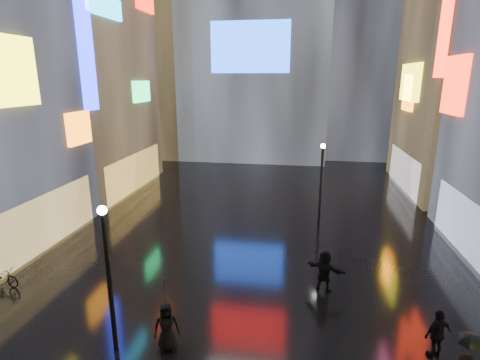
% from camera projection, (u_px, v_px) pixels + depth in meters
% --- Properties ---
extents(ground, '(140.00, 140.00, 0.00)m').
position_uv_depth(ground, '(260.00, 223.00, 23.98)').
color(ground, black).
rests_on(ground, ground).
extents(building_left_far, '(10.28, 12.00, 22.00)m').
position_uv_depth(building_left_far, '(67.00, 52.00, 29.28)').
color(building_left_far, black).
rests_on(building_left_far, ground).
extents(tower_flank_right, '(12.00, 12.00, 34.00)m').
position_uv_depth(tower_flank_right, '(364.00, 6.00, 42.92)').
color(tower_flank_right, black).
rests_on(tower_flank_right, ground).
extents(tower_flank_left, '(10.00, 10.00, 26.00)m').
position_uv_depth(tower_flank_left, '(163.00, 43.00, 43.69)').
color(tower_flank_left, black).
rests_on(tower_flank_left, ground).
extents(lamp_near, '(0.30, 0.30, 5.20)m').
position_uv_depth(lamp_near, '(108.00, 272.00, 11.99)').
color(lamp_near, black).
rests_on(lamp_near, ground).
extents(lamp_far, '(0.30, 0.30, 5.20)m').
position_uv_depth(lamp_far, '(321.00, 180.00, 22.89)').
color(lamp_far, black).
rests_on(lamp_far, ground).
extents(pedestrian_3, '(1.09, 0.83, 1.72)m').
position_uv_depth(pedestrian_3, '(438.00, 334.00, 12.26)').
color(pedestrian_3, black).
rests_on(pedestrian_3, ground).
extents(pedestrian_4, '(1.00, 0.83, 1.75)m').
position_uv_depth(pedestrian_4, '(167.00, 326.00, 12.61)').
color(pedestrian_4, black).
rests_on(pedestrian_4, ground).
extents(pedestrian_5, '(1.81, 1.20, 1.87)m').
position_uv_depth(pedestrian_5, '(324.00, 271.00, 16.12)').
color(pedestrian_5, black).
rests_on(pedestrian_5, ground).
extents(umbrella_1, '(1.09, 1.09, 0.68)m').
position_uv_depth(umbrella_1, '(469.00, 345.00, 10.20)').
color(umbrella_1, black).
rests_on(umbrella_1, pedestrian_2).
extents(umbrella_2, '(1.39, 1.40, 0.91)m').
position_uv_depth(umbrella_2, '(164.00, 291.00, 12.26)').
color(umbrella_2, black).
rests_on(umbrella_2, pedestrian_4).
extents(bicycle, '(1.81, 0.82, 0.92)m').
position_uv_depth(bicycle, '(2.00, 276.00, 16.59)').
color(bicycle, black).
rests_on(bicycle, ground).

